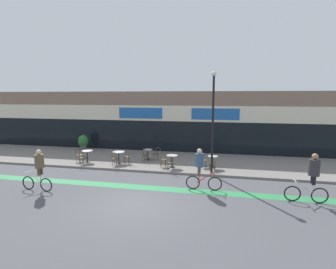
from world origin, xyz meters
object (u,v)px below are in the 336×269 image
cafe_chair_2_near (145,154)px  bistro_table_3 (172,159)px  cyclist_0 (201,167)px  cafe_chair_4_near (212,162)px  cyclist_1 (39,167)px  cafe_chair_4_side (202,159)px  bistro_table_0 (87,154)px  cafe_chair_1_side (128,156)px  bistro_table_2 (148,152)px  planter_pot (83,142)px  cafe_chair_2_side (157,153)px  cafe_chair_1_near (115,158)px  cafe_chair_0_side (79,154)px  cafe_chair_3_near (170,161)px  lamp_post (213,116)px  cyclist_2 (312,174)px  bistro_table_1 (119,155)px  cafe_chair_0_near (82,156)px  cafe_chair_3_side (162,158)px  bistro_table_4 (213,160)px

cafe_chair_2_near → bistro_table_3: bearing=-108.5°
cyclist_0 → cafe_chair_4_near: bearing=80.8°
cyclist_1 → cafe_chair_4_side: bearing=-139.6°
bistro_table_0 → cafe_chair_1_side: cafe_chair_1_side is taller
bistro_table_2 → planter_pot: (-5.92, 1.90, 0.18)m
cafe_chair_2_side → cafe_chair_1_near: bearing=42.5°
cafe_chair_2_side → cafe_chair_4_side: bearing=162.0°
bistro_table_0 → cafe_chair_1_near: bearing=-12.8°
cafe_chair_1_side → cyclist_0: bearing=136.4°
cafe_chair_0_side → cafe_chair_3_near: same height
cafe_chair_4_near → planter_pot: (-10.34, 3.68, 0.17)m
bistro_table_3 → lamp_post: bearing=-17.7°
bistro_table_2 → cyclist_0: size_ratio=0.36×
bistro_table_2 → cafe_chair_2_near: size_ratio=0.80×
cafe_chair_2_near → planter_pot: 6.43m
cafe_chair_3_near → cyclist_2: bearing=-123.4°
cyclist_2 → bistro_table_1: bearing=-20.9°
bistro_table_2 → cyclist_2: (8.65, -5.37, 0.61)m
bistro_table_1 → cafe_chair_1_near: 0.63m
cyclist_0 → cafe_chair_3_near: bearing=126.5°
cyclist_2 → bistro_table_0: bearing=-16.8°
cafe_chair_0_near → cafe_chair_3_side: 5.15m
cafe_chair_1_near → bistro_table_4: bearing=-78.8°
bistro_table_3 → cafe_chair_2_near: 2.18m
bistro_table_0 → cafe_chair_3_side: cafe_chair_3_side is taller
lamp_post → cyclist_0: size_ratio=2.81×
cafe_chair_1_side → cafe_chair_3_side: same height
cafe_chair_2_side → cafe_chair_4_near: (3.80, -1.78, 0.00)m
bistro_table_4 → cafe_chair_1_near: (-6.04, -0.75, 0.01)m
planter_pot → cyclist_1: bearing=-73.5°
bistro_table_1 → cafe_chair_2_near: 1.72m
bistro_table_0 → lamp_post: 8.66m
cafe_chair_1_side → cafe_chair_3_near: bearing=154.9°
cafe_chair_1_near → cyclist_1: bearing=162.4°
cafe_chair_1_side → cafe_chair_2_near: size_ratio=1.00×
bistro_table_3 → cyclist_0: 3.84m
lamp_post → cyclist_1: bearing=-152.0°
cafe_chair_3_near → planter_pot: planter_pot is taller
cafe_chair_2_side → bistro_table_2: bearing=1.8°
bistro_table_4 → cafe_chair_3_near: cafe_chair_3_near is taller
cafe_chair_2_near → cyclist_0: cyclist_0 is taller
cafe_chair_1_near → cafe_chair_3_near: bearing=-89.9°
cafe_chair_2_side → cyclist_1: size_ratio=0.45×
cafe_chair_0_near → cafe_chair_1_side: 2.89m
cafe_chair_2_near → cyclist_2: (8.66, -4.75, 0.60)m
bistro_table_1 → cafe_chair_3_side: bearing=-5.0°
bistro_table_4 → cyclist_2: (4.22, -4.22, 0.61)m
lamp_post → cyclist_1: lamp_post is taller
cafe_chair_4_side → cafe_chair_2_near: bearing=164.7°
cafe_chair_2_near → cafe_chair_2_side: bearing=-39.5°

